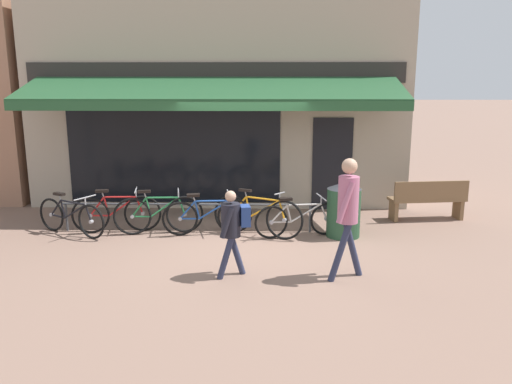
{
  "coord_description": "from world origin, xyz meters",
  "views": [
    {
      "loc": [
        0.48,
        -8.61,
        2.86
      ],
      "look_at": [
        0.29,
        -0.35,
        1.05
      ],
      "focal_mm": 35.0,
      "sensor_mm": 36.0,
      "label": 1
    }
  ],
  "objects": [
    {
      "name": "bicycle_orange",
      "position": [
        0.3,
        0.55,
        0.4
      ],
      "size": [
        1.75,
        0.81,
        0.9
      ],
      "rotation": [
        -0.12,
        0.0,
        -0.38
      ],
      "color": "black",
      "rests_on": "ground_plane"
    },
    {
      "name": "shop_front",
      "position": [
        -0.68,
        4.13,
        2.39
      ],
      "size": [
        8.78,
        4.57,
        4.78
      ],
      "color": "tan",
      "rests_on": "ground_plane"
    },
    {
      "name": "bicycle_green",
      "position": [
        -1.61,
        0.64,
        0.39
      ],
      "size": [
        1.7,
        0.54,
        0.87
      ],
      "rotation": [
        -0.04,
        0.0,
        0.19
      ],
      "color": "black",
      "rests_on": "ground_plane"
    },
    {
      "name": "bicycle_silver",
      "position": [
        1.08,
        0.47,
        0.35
      ],
      "size": [
        1.69,
        0.59,
        0.79
      ],
      "rotation": [
        0.05,
        0.0,
        0.25
      ],
      "color": "black",
      "rests_on": "ground_plane"
    },
    {
      "name": "pedestrian_adult",
      "position": [
        1.66,
        -1.55,
        1.13
      ],
      "size": [
        0.57,
        0.56,
        1.82
      ],
      "rotation": [
        0.0,
        0.0,
        3.33
      ],
      "color": "#282D47",
      "rests_on": "ground_plane"
    },
    {
      "name": "bicycle_red",
      "position": [
        -2.44,
        0.69,
        0.39
      ],
      "size": [
        1.69,
        0.52,
        0.86
      ],
      "rotation": [
        0.02,
        0.0,
        0.18
      ],
      "color": "black",
      "rests_on": "ground_plane"
    },
    {
      "name": "park_bench",
      "position": [
        3.89,
        1.71,
        0.46
      ],
      "size": [
        1.64,
        0.65,
        0.87
      ],
      "rotation": [
        0.0,
        0.0,
        0.13
      ],
      "color": "brown",
      "rests_on": "ground_plane"
    },
    {
      "name": "litter_bin",
      "position": [
        1.93,
        0.55,
        0.53
      ],
      "size": [
        0.64,
        0.64,
        1.05
      ],
      "color": "#23472D",
      "rests_on": "ground_plane"
    },
    {
      "name": "bike_rack_rail",
      "position": [
        -1.07,
        0.78,
        0.49
      ],
      "size": [
        4.89,
        0.04,
        0.57
      ],
      "color": "#47494F",
      "rests_on": "ground_plane"
    },
    {
      "name": "pedestrian_child",
      "position": [
        -0.02,
        -1.51,
        0.82
      ],
      "size": [
        0.52,
        0.51,
        1.33
      ],
      "rotation": [
        0.0,
        0.0,
        3.31
      ],
      "color": "#282D47",
      "rests_on": "ground_plane"
    },
    {
      "name": "bicycle_blue",
      "position": [
        -0.66,
        0.59,
        0.37
      ],
      "size": [
        1.71,
        0.52,
        0.83
      ],
      "rotation": [
        0.07,
        0.0,
        0.2
      ],
      "color": "black",
      "rests_on": "ground_plane"
    },
    {
      "name": "ground_plane",
      "position": [
        0.0,
        0.0,
        0.0
      ],
      "size": [
        160.0,
        160.0,
        0.0
      ],
      "primitive_type": "plane",
      "color": "#846656"
    },
    {
      "name": "bicycle_black",
      "position": [
        -3.27,
        0.52,
        0.36
      ],
      "size": [
        1.56,
        0.85,
        0.8
      ],
      "rotation": [
        -0.0,
        0.0,
        -0.48
      ],
      "color": "black",
      "rests_on": "ground_plane"
    }
  ]
}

